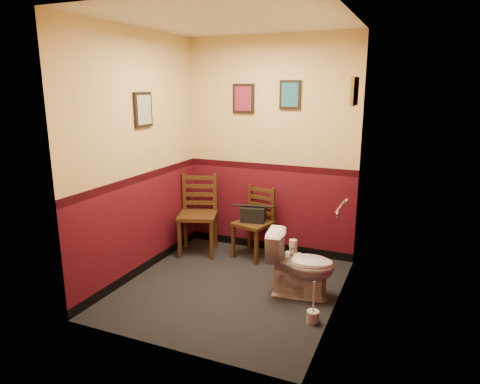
# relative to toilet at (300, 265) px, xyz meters

# --- Properties ---
(floor) EXTENTS (2.20, 2.40, 0.00)m
(floor) POSITION_rel_toilet_xyz_m (-0.72, -0.13, -0.34)
(floor) COLOR black
(floor) RESTS_ON ground
(ceiling) EXTENTS (2.20, 2.40, 0.00)m
(ceiling) POSITION_rel_toilet_xyz_m (-0.72, -0.13, 2.36)
(ceiling) COLOR silver
(ceiling) RESTS_ON ground
(wall_back) EXTENTS (2.20, 0.00, 2.70)m
(wall_back) POSITION_rel_toilet_xyz_m (-0.72, 1.07, 1.01)
(wall_back) COLOR #500E1A
(wall_back) RESTS_ON ground
(wall_front) EXTENTS (2.20, 0.00, 2.70)m
(wall_front) POSITION_rel_toilet_xyz_m (-0.72, -1.33, 1.01)
(wall_front) COLOR #500E1A
(wall_front) RESTS_ON ground
(wall_left) EXTENTS (0.00, 2.40, 2.70)m
(wall_left) POSITION_rel_toilet_xyz_m (-1.82, -0.13, 1.01)
(wall_left) COLOR #500E1A
(wall_left) RESTS_ON ground
(wall_right) EXTENTS (0.00, 2.40, 2.70)m
(wall_right) POSITION_rel_toilet_xyz_m (0.38, -0.13, 1.01)
(wall_right) COLOR #500E1A
(wall_right) RESTS_ON ground
(grab_bar) EXTENTS (0.05, 0.56, 0.06)m
(grab_bar) POSITION_rel_toilet_xyz_m (0.35, 0.12, 0.61)
(grab_bar) COLOR silver
(grab_bar) RESTS_ON wall_right
(framed_print_back_a) EXTENTS (0.28, 0.04, 0.36)m
(framed_print_back_a) POSITION_rel_toilet_xyz_m (-1.07, 1.05, 1.61)
(framed_print_back_a) COLOR black
(framed_print_back_a) RESTS_ON wall_back
(framed_print_back_b) EXTENTS (0.26, 0.04, 0.34)m
(framed_print_back_b) POSITION_rel_toilet_xyz_m (-0.47, 1.05, 1.66)
(framed_print_back_b) COLOR black
(framed_print_back_b) RESTS_ON wall_back
(framed_print_left) EXTENTS (0.04, 0.30, 0.38)m
(framed_print_left) POSITION_rel_toilet_xyz_m (-1.80, -0.03, 1.51)
(framed_print_left) COLOR black
(framed_print_left) RESTS_ON wall_left
(framed_print_right) EXTENTS (0.04, 0.34, 0.28)m
(framed_print_right) POSITION_rel_toilet_xyz_m (0.36, 0.47, 1.71)
(framed_print_right) COLOR olive
(framed_print_right) RESTS_ON wall_right
(toilet) EXTENTS (0.73, 0.47, 0.67)m
(toilet) POSITION_rel_toilet_xyz_m (0.00, 0.00, 0.00)
(toilet) COLOR white
(toilet) RESTS_ON floor
(toilet_brush) EXTENTS (0.11, 0.11, 0.40)m
(toilet_brush) POSITION_rel_toilet_xyz_m (0.25, -0.47, -0.27)
(toilet_brush) COLOR silver
(toilet_brush) RESTS_ON floor
(chair_left) EXTENTS (0.60, 0.60, 1.00)m
(chair_left) POSITION_rel_toilet_xyz_m (-1.53, 0.67, 0.17)
(chair_left) COLOR #4F3317
(chair_left) RESTS_ON floor
(chair_right) EXTENTS (0.50, 0.50, 0.88)m
(chair_right) POSITION_rel_toilet_xyz_m (-0.81, 0.81, 0.10)
(chair_right) COLOR #4F3317
(chair_right) RESTS_ON floor
(handbag) EXTENTS (0.32, 0.21, 0.22)m
(handbag) POSITION_rel_toilet_xyz_m (-0.82, 0.77, 0.22)
(handbag) COLOR black
(handbag) RESTS_ON chair_right
(tp_stack) EXTENTS (0.21, 0.12, 0.27)m
(tp_stack) POSITION_rel_toilet_xyz_m (-0.32, 0.87, -0.22)
(tp_stack) COLOR silver
(tp_stack) RESTS_ON floor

